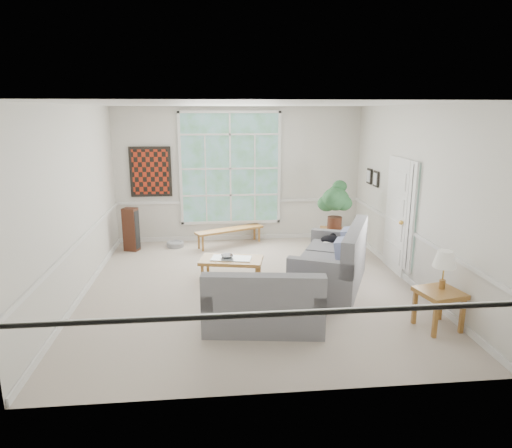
{
  "coord_description": "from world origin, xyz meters",
  "views": [
    {
      "loc": [
        -0.64,
        -7.2,
        2.9
      ],
      "look_at": [
        0.1,
        0.2,
        1.05
      ],
      "focal_mm": 32.0,
      "sensor_mm": 36.0,
      "label": 1
    }
  ],
  "objects": [
    {
      "name": "houseplant",
      "position": [
        1.87,
        1.67,
        1.05
      ],
      "size": [
        0.65,
        0.65,
        1.01
      ],
      "primitive_type": null,
      "rotation": [
        0.0,
        0.0,
        0.1
      ],
      "color": "#295A31",
      "rests_on": "end_table"
    },
    {
      "name": "wall_front",
      "position": [
        0.0,
        -3.0,
        1.5
      ],
      "size": [
        5.5,
        0.02,
        3.0
      ],
      "primitive_type": "cube",
      "color": "silver",
      "rests_on": "ground"
    },
    {
      "name": "table_lamp",
      "position": [
        2.46,
        -1.66,
        0.81
      ],
      "size": [
        0.36,
        0.36,
        0.53
      ],
      "primitive_type": null,
      "rotation": [
        0.0,
        0.0,
        0.19
      ],
      "color": "silver",
      "rests_on": "side_table"
    },
    {
      "name": "wall_frame_far",
      "position": [
        2.71,
        2.15,
        1.55
      ],
      "size": [
        0.04,
        0.26,
        0.32
      ],
      "primitive_type": "cube",
      "color": "black",
      "rests_on": "wall_right"
    },
    {
      "name": "wall_right",
      "position": [
        2.75,
        0.0,
        1.5
      ],
      "size": [
        0.02,
        6.0,
        3.0
      ],
      "primitive_type": "cube",
      "color": "silver",
      "rests_on": "ground"
    },
    {
      "name": "coffee_table",
      "position": [
        -0.32,
        0.36,
        0.2
      ],
      "size": [
        1.17,
        0.79,
        0.4
      ],
      "primitive_type": "cube",
      "rotation": [
        0.0,
        0.0,
        -0.21
      ],
      "color": "#9C682E",
      "rests_on": "floor"
    },
    {
      "name": "pet_bed",
      "position": [
        -1.45,
        2.53,
        0.06
      ],
      "size": [
        0.43,
        0.43,
        0.12
      ],
      "primitive_type": "cylinder",
      "rotation": [
        0.0,
        0.0,
        -0.1
      ],
      "color": "gray",
      "rests_on": "floor"
    },
    {
      "name": "window_back",
      "position": [
        -0.2,
        2.96,
        1.65
      ],
      "size": [
        2.3,
        0.08,
        2.4
      ],
      "primitive_type": "cube",
      "color": "white",
      "rests_on": "wall_back"
    },
    {
      "name": "wall_frame_near",
      "position": [
        2.71,
        1.75,
        1.55
      ],
      "size": [
        0.04,
        0.26,
        0.32
      ],
      "primitive_type": "cube",
      "color": "black",
      "rests_on": "wall_right"
    },
    {
      "name": "loveseat_right",
      "position": [
        1.33,
        -0.04,
        0.53
      ],
      "size": [
        1.73,
        2.19,
        1.06
      ],
      "primitive_type": "cube",
      "rotation": [
        0.0,
        0.0,
        -0.43
      ],
      "color": "slate",
      "rests_on": "floor"
    },
    {
      "name": "wall_back",
      "position": [
        0.0,
        3.0,
        1.5
      ],
      "size": [
        5.5,
        0.02,
        3.0
      ],
      "primitive_type": "cube",
      "color": "silver",
      "rests_on": "ground"
    },
    {
      "name": "floor",
      "position": [
        0.0,
        0.0,
        -0.01
      ],
      "size": [
        5.5,
        6.0,
        0.01
      ],
      "primitive_type": "cube",
      "color": "#B9AA9B",
      "rests_on": "ground"
    },
    {
      "name": "floor_speaker",
      "position": [
        -2.35,
        2.35,
        0.46
      ],
      "size": [
        0.35,
        0.31,
        0.92
      ],
      "primitive_type": "cube",
      "rotation": [
        0.0,
        0.0,
        -0.34
      ],
      "color": "#3D1D12",
      "rests_on": "floor"
    },
    {
      "name": "side_table",
      "position": [
        2.4,
        -1.74,
        0.27
      ],
      "size": [
        0.64,
        0.64,
        0.55
      ],
      "primitive_type": "cube",
      "rotation": [
        0.0,
        0.0,
        0.21
      ],
      "color": "#9C682E",
      "rests_on": "floor"
    },
    {
      "name": "cat",
      "position": [
        1.51,
        0.63,
        0.63
      ],
      "size": [
        0.41,
        0.32,
        0.17
      ],
      "primitive_type": "ellipsoid",
      "rotation": [
        0.0,
        0.0,
        -0.19
      ],
      "color": "black",
      "rests_on": "loveseat_right"
    },
    {
      "name": "wall_left",
      "position": [
        -2.75,
        0.0,
        1.5
      ],
      "size": [
        0.02,
        6.0,
        3.0
      ],
      "primitive_type": "cube",
      "color": "silver",
      "rests_on": "ground"
    },
    {
      "name": "wall_art",
      "position": [
        -1.95,
        2.95,
        1.6
      ],
      "size": [
        0.9,
        0.06,
        1.1
      ],
      "primitive_type": "cube",
      "color": "#5A1B0E",
      "rests_on": "wall_back"
    },
    {
      "name": "end_table",
      "position": [
        1.82,
        1.63,
        0.27
      ],
      "size": [
        0.68,
        0.68,
        0.54
      ],
      "primitive_type": "cube",
      "rotation": [
        0.0,
        0.0,
        -0.3
      ],
      "color": "#9C682E",
      "rests_on": "floor"
    },
    {
      "name": "loveseat_front",
      "position": [
        0.04,
        -1.46,
        0.44
      ],
      "size": [
        1.7,
        1.04,
        0.87
      ],
      "primitive_type": "cube",
      "rotation": [
        0.0,
        0.0,
        -0.13
      ],
      "color": "slate",
      "rests_on": "floor"
    },
    {
      "name": "window_bench",
      "position": [
        -0.25,
        2.54,
        0.18
      ],
      "size": [
        1.55,
        0.94,
        0.37
      ],
      "primitive_type": "cube",
      "rotation": [
        0.0,
        0.0,
        0.44
      ],
      "color": "#9C682E",
      "rests_on": "floor"
    },
    {
      "name": "ceiling",
      "position": [
        0.0,
        0.0,
        3.0
      ],
      "size": [
        5.5,
        6.0,
        0.02
      ],
      "primitive_type": "cube",
      "color": "white",
      "rests_on": "ground"
    },
    {
      "name": "pewter_bowl",
      "position": [
        -0.39,
        0.4,
        0.43
      ],
      "size": [
        0.32,
        0.32,
        0.07
      ],
      "primitive_type": "imported",
      "rotation": [
        0.0,
        0.0,
        0.19
      ],
      "color": "#98989D",
      "rests_on": "coffee_table"
    },
    {
      "name": "door_sidelight",
      "position": [
        2.71,
        -0.03,
        1.15
      ],
      "size": [
        0.08,
        0.26,
        1.9
      ],
      "primitive_type": "cube",
      "color": "white",
      "rests_on": "wall_right"
    },
    {
      "name": "entry_door",
      "position": [
        2.71,
        0.6,
        1.05
      ],
      "size": [
        0.08,
        0.9,
        2.1
      ],
      "primitive_type": "cube",
      "color": "white",
      "rests_on": "floor"
    }
  ]
}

